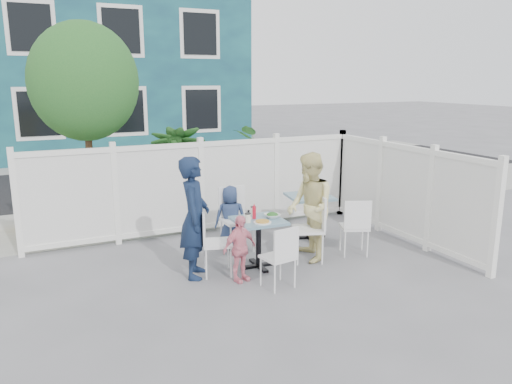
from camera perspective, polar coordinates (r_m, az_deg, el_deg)
name	(u,v)px	position (r m, az deg, el deg)	size (l,w,h in m)	color
ground	(255,283)	(6.74, -0.15, -10.32)	(80.00, 80.00, 0.00)	slate
near_sidewalk	(175,214)	(10.13, -9.27, -2.47)	(24.00, 2.60, 0.01)	gray
street	(136,180)	(13.64, -13.58, 1.30)	(24.00, 5.00, 0.01)	black
far_sidewalk	(115,163)	(16.64, -15.78, 3.23)	(24.00, 1.60, 0.01)	gray
building	(80,68)	(19.73, -19.50, 13.18)	(11.00, 6.00, 6.00)	#173A4D
fence_back	(201,189)	(8.67, -6.26, 0.33)	(5.86, 0.08, 1.60)	white
fence_right	(404,194)	(8.58, 16.54, -0.26)	(0.08, 3.66, 1.60)	white
tree	(84,82)	(8.98, -19.05, 11.78)	(1.80, 1.62, 3.59)	#382316
utility_cabinet	(42,192)	(9.83, -23.30, 0.01)	(0.69, 0.50, 1.29)	gold
potted_shrub_a	(180,175)	(9.25, -8.63, 1.93)	(1.03, 1.03, 1.85)	#1D5421
potted_shrub_b	(274,171)	(9.86, 2.07, 2.39)	(1.55, 1.35, 1.72)	#1D5421
main_table	(259,230)	(7.09, 0.29, -4.39)	(0.69, 0.69, 0.71)	#476D87
spare_table	(310,205)	(8.41, 6.15, -1.51)	(0.81, 0.81, 0.75)	#476D87
chair_left	(211,237)	(6.86, -5.12, -5.19)	(0.50, 0.51, 0.92)	white
chair_right	(314,223)	(7.40, 6.63, -3.55)	(0.56, 0.57, 0.99)	white
chair_back	(235,214)	(7.85, -2.43, -2.47)	(0.47, 0.45, 0.99)	white
chair_near	(281,253)	(6.40, 2.91, -6.98)	(0.43, 0.42, 0.83)	white
chair_spare	(356,223)	(7.70, 11.33, -3.51)	(0.52, 0.52, 0.89)	white
man	(195,218)	(6.75, -7.03, -2.92)	(0.61, 0.40, 1.66)	#121F3B
woman	(310,207)	(7.36, 6.16, -1.75)	(0.78, 0.61, 1.61)	gold
boy	(231,217)	(7.90, -2.93, -2.92)	(0.50, 0.32, 1.02)	navy
toddler	(240,249)	(6.65, -1.87, -6.47)	(0.53, 0.22, 0.91)	pink
plate_main	(262,222)	(6.88, 0.75, -3.49)	(0.25, 0.25, 0.02)	white
plate_side	(243,218)	(7.07, -1.45, -3.04)	(0.23, 0.23, 0.02)	white
salad_bowl	(272,216)	(7.13, 1.88, -2.74)	(0.22, 0.22, 0.05)	white
coffee_cup_a	(248,218)	(6.89, -0.96, -3.01)	(0.08, 0.08, 0.12)	beige
coffee_cup_b	(253,211)	(7.26, -0.32, -2.19)	(0.08, 0.08, 0.12)	beige
ketchup_bottle	(254,213)	(7.06, -0.21, -2.40)	(0.05, 0.05, 0.17)	red
salt_shaker	(245,213)	(7.23, -1.32, -2.46)	(0.03, 0.03, 0.07)	white
pepper_shaker	(249,213)	(7.25, -0.85, -2.37)	(0.03, 0.03, 0.08)	black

